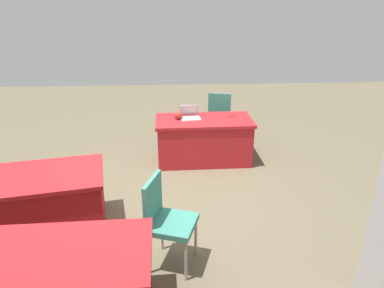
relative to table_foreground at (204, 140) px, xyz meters
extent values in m
plane|color=brown|center=(0.47, 1.43, -0.37)|extent=(14.40, 14.40, 0.00)
cube|color=#AD1E23|center=(0.00, 0.00, 0.34)|extent=(1.60, 0.82, 0.05)
cube|color=#AD1E23|center=(0.00, 0.00, -0.03)|extent=(1.54, 0.79, 0.69)
cube|color=#AD1E23|center=(1.61, 3.22, 0.34)|extent=(1.83, 0.88, 0.05)
cube|color=#AD1E23|center=(2.08, 1.88, 0.34)|extent=(1.63, 1.15, 0.05)
cube|color=#AD1E23|center=(2.08, 1.88, -0.03)|extent=(1.57, 1.10, 0.69)
cylinder|color=#9E9993|center=(0.30, 2.42, -0.14)|extent=(0.03, 0.03, 0.46)
cylinder|color=#9E9993|center=(0.42, 2.78, -0.14)|extent=(0.03, 0.03, 0.46)
cylinder|color=#9E9993|center=(0.66, 2.30, -0.14)|extent=(0.03, 0.03, 0.46)
cylinder|color=#9E9993|center=(0.78, 2.66, -0.14)|extent=(0.03, 0.03, 0.46)
cube|color=#387F70|center=(0.54, 2.54, 0.12)|extent=(0.56, 0.56, 0.06)
cube|color=#387F70|center=(0.73, 2.48, 0.38)|extent=(0.17, 0.41, 0.45)
cylinder|color=#9E9993|center=(-0.28, -1.20, -0.14)|extent=(0.03, 0.03, 0.46)
cylinder|color=#9E9993|center=(-0.64, -1.10, -0.14)|extent=(0.03, 0.03, 0.46)
cylinder|color=#9E9993|center=(-0.18, -0.83, -0.14)|extent=(0.03, 0.03, 0.46)
cylinder|color=#9E9993|center=(-0.54, -0.73, -0.14)|extent=(0.03, 0.03, 0.46)
cube|color=#387F70|center=(-0.41, -0.97, 0.12)|extent=(0.54, 0.54, 0.06)
cube|color=#387F70|center=(-0.36, -0.77, 0.37)|extent=(0.41, 0.15, 0.45)
cube|color=silver|center=(0.22, -0.02, 0.37)|extent=(0.34, 0.26, 0.02)
cube|color=#B7B7BC|center=(0.24, -0.17, 0.48)|extent=(0.32, 0.11, 0.19)
sphere|color=#B2382D|center=(0.42, -0.04, 0.43)|extent=(0.14, 0.14, 0.14)
cube|color=red|center=(-0.45, -0.09, 0.37)|extent=(0.17, 0.13, 0.01)
camera|label=1|loc=(0.51, 5.47, 2.19)|focal=32.91mm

